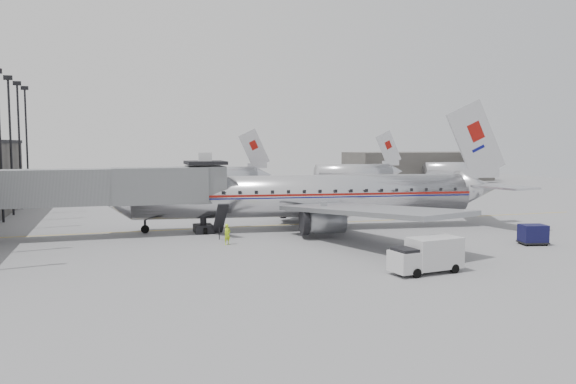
{
  "coord_description": "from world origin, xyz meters",
  "views": [
    {
      "loc": [
        -16.75,
        -45.78,
        7.94
      ],
      "look_at": [
        -0.67,
        5.99,
        3.2
      ],
      "focal_mm": 35.0,
      "sensor_mm": 36.0,
      "label": 1
    }
  ],
  "objects_px": {
    "ramp_worker": "(227,234)",
    "airliner": "(313,196)",
    "service_van": "(427,255)",
    "baggage_cart_navy": "(533,234)"
  },
  "relations": [
    {
      "from": "ramp_worker",
      "to": "airliner",
      "type": "bearing_deg",
      "value": 2.37
    },
    {
      "from": "airliner",
      "to": "service_van",
      "type": "xyz_separation_m",
      "value": [
        0.62,
        -18.9,
        -1.94
      ]
    },
    {
      "from": "service_van",
      "to": "ramp_worker",
      "type": "height_order",
      "value": "service_van"
    },
    {
      "from": "service_van",
      "to": "airliner",
      "type": "bearing_deg",
      "value": 83.97
    },
    {
      "from": "airliner",
      "to": "ramp_worker",
      "type": "xyz_separation_m",
      "value": [
        -9.17,
        -5.76,
        -2.26
      ]
    },
    {
      "from": "airliner",
      "to": "baggage_cart_navy",
      "type": "distance_m",
      "value": 18.95
    },
    {
      "from": "airliner",
      "to": "service_van",
      "type": "height_order",
      "value": "airliner"
    },
    {
      "from": "baggage_cart_navy",
      "to": "ramp_worker",
      "type": "distance_m",
      "value": 23.96
    },
    {
      "from": "service_van",
      "to": "baggage_cart_navy",
      "type": "relative_size",
      "value": 2.11
    },
    {
      "from": "service_van",
      "to": "baggage_cart_navy",
      "type": "height_order",
      "value": "service_van"
    }
  ]
}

